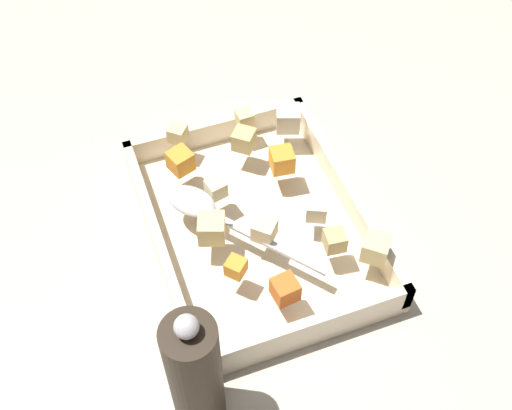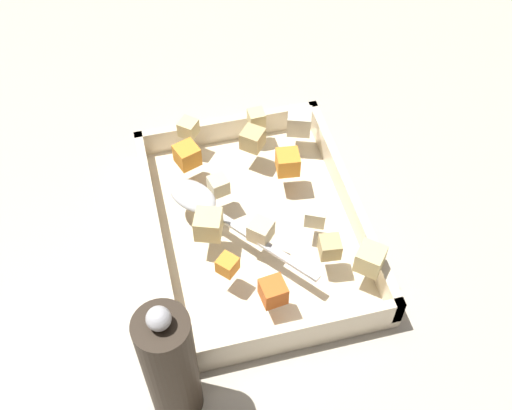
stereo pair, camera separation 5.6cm
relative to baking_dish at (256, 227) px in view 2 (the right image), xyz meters
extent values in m
plane|color=#BCB29E|center=(-0.01, 0.02, -0.02)|extent=(4.00, 4.00, 0.00)
cube|color=beige|center=(0.00, 0.00, -0.01)|extent=(0.36, 0.28, 0.01)
cube|color=beige|center=(0.00, -0.13, 0.02)|extent=(0.36, 0.01, 0.04)
cube|color=beige|center=(0.00, 0.13, 0.02)|extent=(0.36, 0.01, 0.04)
cube|color=beige|center=(-0.17, 0.00, 0.02)|extent=(0.01, 0.28, 0.04)
cube|color=beige|center=(0.17, 0.00, 0.02)|extent=(0.01, 0.28, 0.04)
cube|color=orange|center=(-0.08, 0.06, 0.05)|extent=(0.03, 0.03, 0.02)
cube|color=orange|center=(-0.13, 0.01, 0.05)|extent=(0.03, 0.03, 0.03)
cube|color=orange|center=(0.10, 0.07, 0.05)|extent=(0.04, 0.04, 0.03)
cube|color=orange|center=(0.06, -0.06, 0.05)|extent=(0.03, 0.03, 0.03)
cube|color=beige|center=(0.04, 0.04, 0.05)|extent=(0.03, 0.03, 0.02)
cube|color=#E0CC89|center=(-0.12, -0.11, 0.05)|extent=(0.04, 0.04, 0.03)
cube|color=#E0CC89|center=(0.16, 0.06, 0.05)|extent=(0.03, 0.03, 0.02)
cube|color=beige|center=(-0.04, -0.07, 0.05)|extent=(0.03, 0.03, 0.03)
cube|color=tan|center=(0.11, -0.02, 0.05)|extent=(0.04, 0.04, 0.03)
cube|color=#E0CC89|center=(-0.02, 0.07, 0.06)|extent=(0.04, 0.04, 0.03)
cube|color=beige|center=(-0.04, 0.00, 0.05)|extent=(0.04, 0.04, 0.03)
cube|color=tan|center=(-0.09, -0.07, 0.05)|extent=(0.03, 0.03, 0.03)
cube|color=#E0CC89|center=(0.16, -0.04, 0.05)|extent=(0.02, 0.02, 0.02)
cube|color=beige|center=(0.13, -0.10, 0.06)|extent=(0.04, 0.04, 0.03)
ellipsoid|color=silver|center=(0.04, 0.08, 0.05)|extent=(0.08, 0.08, 0.02)
cube|color=silver|center=(-0.06, 0.00, 0.04)|extent=(0.14, 0.11, 0.01)
cylinder|color=#2D2319|center=(-0.21, 0.14, 0.08)|extent=(0.06, 0.06, 0.19)
sphere|color=#B7B7BC|center=(-0.21, 0.14, 0.18)|extent=(0.02, 0.02, 0.02)
camera|label=1|loc=(-0.49, 0.18, 0.71)|focal=45.57mm
camera|label=2|loc=(-0.51, 0.13, 0.71)|focal=45.57mm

